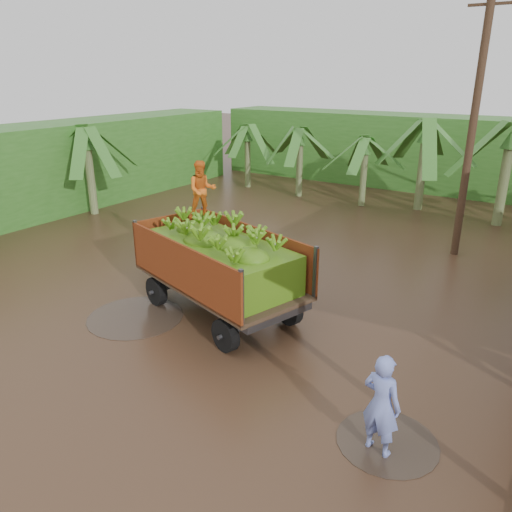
# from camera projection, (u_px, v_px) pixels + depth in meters

# --- Properties ---
(ground) EXTENTS (100.00, 100.00, 0.00)m
(ground) POSITION_uv_depth(u_px,v_px,m) (313.00, 316.00, 12.21)
(ground) COLOR black
(ground) RESTS_ON ground
(hedge_north) EXTENTS (22.00, 3.00, 3.60)m
(hedge_north) POSITION_uv_depth(u_px,v_px,m) (425.00, 152.00, 25.15)
(hedge_north) COLOR #2D661E
(hedge_north) RESTS_ON ground
(hedge_west) EXTENTS (3.00, 18.00, 3.60)m
(hedge_west) POSITION_uv_depth(u_px,v_px,m) (72.00, 164.00, 21.93)
(hedge_west) COLOR #2D661E
(hedge_west) RESTS_ON ground
(banana_trailer) EXTENTS (6.24, 3.34, 3.54)m
(banana_trailer) POSITION_uv_depth(u_px,v_px,m) (219.00, 262.00, 11.88)
(banana_trailer) COLOR #9C3C16
(banana_trailer) RESTS_ON ground
(man_blue) EXTENTS (0.69, 0.51, 1.72)m
(man_blue) POSITION_uv_depth(u_px,v_px,m) (381.00, 405.00, 7.58)
(man_blue) COLOR #788ADB
(man_blue) RESTS_ON ground
(utility_pole) EXTENTS (1.20, 0.24, 7.98)m
(utility_pole) POSITION_uv_depth(u_px,v_px,m) (473.00, 127.00, 14.98)
(utility_pole) COLOR #47301E
(utility_pole) RESTS_ON ground
(banana_plants) EXTENTS (24.45, 21.18, 4.01)m
(banana_plants) POSITION_uv_depth(u_px,v_px,m) (306.00, 179.00, 18.80)
(banana_plants) COLOR #2D661E
(banana_plants) RESTS_ON ground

